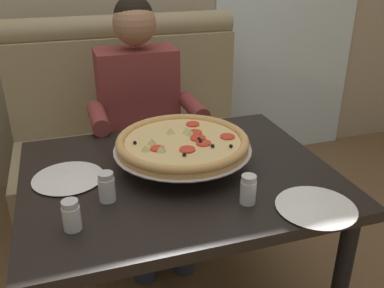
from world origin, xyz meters
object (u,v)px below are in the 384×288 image
(plate_near_left, at_px, (68,176))
(plate_near_right, at_px, (316,205))
(diner_main, at_px, (143,115))
(patio_chair, at_px, (245,66))
(dining_table, at_px, (178,193))
(shaker_oregano, at_px, (72,217))
(booth_bench, at_px, (136,149))
(shaker_pepper_flakes, at_px, (107,189))
(shaker_parmesan, at_px, (248,191))
(pizza, at_px, (183,143))

(plate_near_left, bearing_deg, plate_near_right, -30.32)
(diner_main, bearing_deg, plate_near_right, -71.16)
(patio_chair, bearing_deg, plate_near_left, -128.79)
(dining_table, height_order, diner_main, diner_main)
(shaker_oregano, xyz_separation_m, plate_near_right, (0.74, -0.12, -0.03))
(patio_chair, bearing_deg, booth_bench, -136.80)
(shaker_pepper_flakes, xyz_separation_m, shaker_parmesan, (0.43, -0.15, -0.00))
(dining_table, xyz_separation_m, plate_near_left, (-0.39, 0.07, 0.10))
(dining_table, relative_size, plate_near_right, 4.39)
(diner_main, relative_size, pizza, 2.49)
(pizza, height_order, patio_chair, patio_chair)
(diner_main, distance_m, shaker_parmesan, 0.93)
(dining_table, distance_m, diner_main, 0.65)
(pizza, distance_m, shaker_parmesan, 0.34)
(plate_near_left, relative_size, patio_chair, 0.29)
(diner_main, xyz_separation_m, plate_near_right, (0.35, -1.01, 0.03))
(diner_main, bearing_deg, plate_near_left, -123.82)
(dining_table, height_order, shaker_pepper_flakes, shaker_pepper_flakes)
(pizza, distance_m, shaker_pepper_flakes, 0.35)
(shaker_pepper_flakes, bearing_deg, dining_table, 23.00)
(shaker_oregano, bearing_deg, dining_table, 31.73)
(pizza, xyz_separation_m, shaker_parmesan, (0.13, -0.31, -0.05))
(booth_bench, bearing_deg, dining_table, -90.00)
(booth_bench, distance_m, shaker_oregano, 1.27)
(pizza, bearing_deg, booth_bench, 92.02)
(plate_near_left, height_order, plate_near_right, same)
(shaker_parmesan, distance_m, plate_near_left, 0.64)
(pizza, xyz_separation_m, plate_near_right, (0.32, -0.41, -0.08))
(plate_near_left, bearing_deg, diner_main, 56.18)
(booth_bench, relative_size, plate_near_right, 5.28)
(shaker_oregano, xyz_separation_m, shaker_pepper_flakes, (0.12, 0.13, 0.00))
(dining_table, distance_m, shaker_pepper_flakes, 0.32)
(shaker_parmesan, bearing_deg, booth_bench, 97.54)
(dining_table, xyz_separation_m, diner_main, (0.00, 0.65, 0.08))
(booth_bench, height_order, shaker_pepper_flakes, booth_bench)
(diner_main, relative_size, shaker_oregano, 13.41)
(diner_main, relative_size, shaker_pepper_flakes, 12.71)
(shaker_parmesan, bearing_deg, patio_chair, 65.69)
(shaker_oregano, xyz_separation_m, shaker_parmesan, (0.55, -0.03, 0.00))
(shaker_pepper_flakes, relative_size, patio_chair, 0.12)
(shaker_pepper_flakes, distance_m, shaker_parmesan, 0.45)
(plate_near_left, bearing_deg, booth_bench, 65.44)
(booth_bench, distance_m, dining_table, 0.95)
(shaker_pepper_flakes, xyz_separation_m, plate_near_right, (0.62, -0.25, -0.03))
(booth_bench, relative_size, patio_chair, 1.56)
(dining_table, xyz_separation_m, pizza, (0.03, 0.04, 0.18))
(booth_bench, height_order, diner_main, diner_main)
(pizza, bearing_deg, plate_near_left, 176.82)
(booth_bench, relative_size, dining_table, 1.20)
(diner_main, xyz_separation_m, patio_chair, (1.20, 1.39, -0.19))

